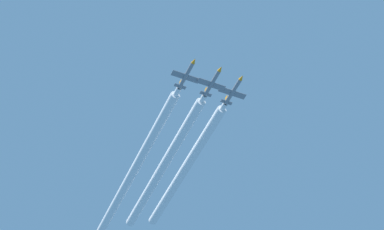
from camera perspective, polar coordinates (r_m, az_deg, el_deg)
jet_far_left at (r=220.04m, az=3.33°, el=1.95°), size 8.92×12.99×3.12m
jet_inner_left at (r=217.12m, az=1.65°, el=2.64°), size 8.92×12.99×3.12m
jet_center at (r=215.82m, az=-0.44°, el=3.26°), size 8.92×12.99×3.12m
smoke_trail_far_left at (r=244.27m, az=-0.49°, el=-4.21°), size 3.12×64.28×3.12m
smoke_trail_inner_left at (r=243.14m, az=-2.26°, el=-4.01°), size 3.12×68.99×3.12m
smoke_trail_center at (r=245.65m, az=-4.55°, el=-4.23°), size 3.12×79.10×3.12m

